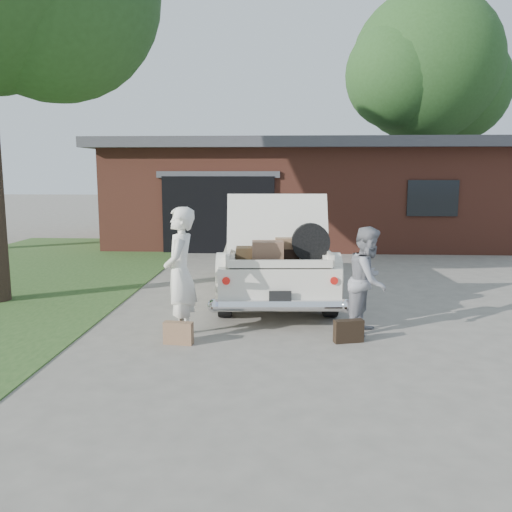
{
  "coord_description": "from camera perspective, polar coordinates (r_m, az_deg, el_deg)",
  "views": [
    {
      "loc": [
        0.46,
        -7.39,
        2.37
      ],
      "look_at": [
        0.0,
        0.6,
        1.1
      ],
      "focal_mm": 38.0,
      "sensor_mm": 36.0,
      "label": 1
    }
  ],
  "objects": [
    {
      "name": "ground",
      "position": [
        7.77,
        -0.26,
        -8.74
      ],
      "size": [
        90.0,
        90.0,
        0.0
      ],
      "primitive_type": "plane",
      "color": "gray",
      "rests_on": "ground"
    },
    {
      "name": "house",
      "position": [
        18.88,
        4.9,
        6.87
      ],
      "size": [
        12.8,
        7.8,
        3.3
      ],
      "color": "brown",
      "rests_on": "ground"
    },
    {
      "name": "tree_right",
      "position": [
        24.89,
        17.69,
        17.87
      ],
      "size": [
        7.18,
        6.24,
        9.78
      ],
      "color": "#38281E",
      "rests_on": "ground"
    },
    {
      "name": "sedan",
      "position": [
        10.35,
        1.89,
        -0.07
      ],
      "size": [
        2.24,
        5.11,
        1.99
      ],
      "rotation": [
        0.0,
        0.0,
        0.06
      ],
      "color": "silver",
      "rests_on": "ground"
    },
    {
      "name": "woman_left",
      "position": [
        7.7,
        -8.0,
        -1.81
      ],
      "size": [
        0.46,
        0.69,
        1.87
      ],
      "primitive_type": "imported",
      "rotation": [
        0.0,
        0.0,
        -1.55
      ],
      "color": "white",
      "rests_on": "ground"
    },
    {
      "name": "woman_right",
      "position": [
        8.05,
        11.72,
        -2.53
      ],
      "size": [
        0.85,
        0.94,
        1.57
      ],
      "primitive_type": "imported",
      "rotation": [
        0.0,
        0.0,
        1.15
      ],
      "color": "gray",
      "rests_on": "ground"
    },
    {
      "name": "suitcase_left",
      "position": [
        7.59,
        -8.18,
        -8.03
      ],
      "size": [
        0.42,
        0.18,
        0.31
      ],
      "primitive_type": "cube",
      "rotation": [
        0.0,
        0.0,
        -0.12
      ],
      "color": "#91694A",
      "rests_on": "ground"
    },
    {
      "name": "suitcase_right",
      "position": [
        7.7,
        9.72,
        -7.8
      ],
      "size": [
        0.43,
        0.23,
        0.32
      ],
      "primitive_type": "cube",
      "rotation": [
        0.0,
        0.0,
        0.26
      ],
      "color": "black",
      "rests_on": "ground"
    }
  ]
}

